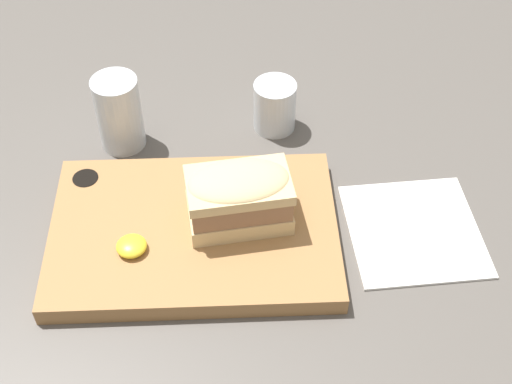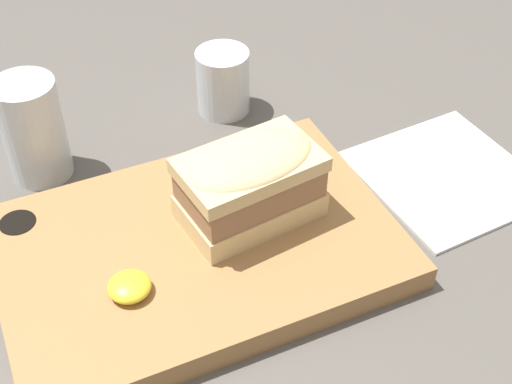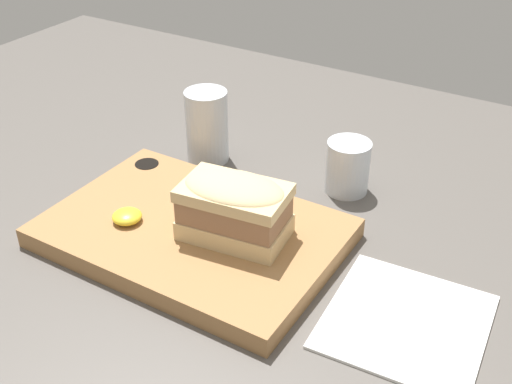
% 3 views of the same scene
% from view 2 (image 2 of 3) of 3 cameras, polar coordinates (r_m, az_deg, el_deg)
% --- Properties ---
extents(dining_table, '(1.69, 1.22, 0.02)m').
position_cam_2_polar(dining_table, '(0.75, -5.44, -3.14)').
color(dining_table, '#56514C').
rests_on(dining_table, ground).
extents(serving_board, '(0.38, 0.26, 0.03)m').
position_cam_2_polar(serving_board, '(0.70, -4.83, -4.47)').
color(serving_board, '#9E7042').
rests_on(serving_board, dining_table).
extents(sandwich, '(0.14, 0.10, 0.08)m').
position_cam_2_polar(sandwich, '(0.68, -0.50, 0.88)').
color(sandwich, '#DBBC84').
rests_on(sandwich, serving_board).
extents(mustard_dollop, '(0.04, 0.04, 0.02)m').
position_cam_2_polar(mustard_dollop, '(0.65, -10.10, -7.45)').
color(mustard_dollop, yellow).
rests_on(mustard_dollop, serving_board).
extents(water_glass, '(0.07, 0.07, 0.12)m').
position_cam_2_polar(water_glass, '(0.81, -17.30, 4.34)').
color(water_glass, silver).
rests_on(water_glass, dining_table).
extents(wine_glass, '(0.07, 0.07, 0.08)m').
position_cam_2_polar(wine_glass, '(0.88, -2.65, 8.64)').
color(wine_glass, silver).
rests_on(wine_glass, dining_table).
extents(napkin, '(0.19, 0.19, 0.00)m').
position_cam_2_polar(napkin, '(0.82, 15.00, 1.28)').
color(napkin, white).
rests_on(napkin, dining_table).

